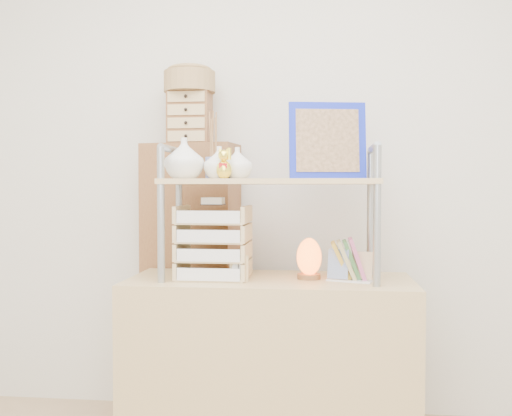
{
  "coord_description": "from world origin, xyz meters",
  "views": [
    {
      "loc": [
        0.21,
        -1.19,
        1.13
      ],
      "look_at": [
        -0.06,
        1.2,
        1.05
      ],
      "focal_mm": 40.0,
      "sensor_mm": 36.0,
      "label": 1
    }
  ],
  "objects_px": {
    "letter_tray": "(213,246)",
    "salt_lamp": "(309,258)",
    "cabinet": "(191,280)",
    "desk": "(270,366)"
  },
  "relations": [
    {
      "from": "cabinet",
      "to": "salt_lamp",
      "type": "bearing_deg",
      "value": -24.14
    },
    {
      "from": "cabinet",
      "to": "salt_lamp",
      "type": "distance_m",
      "value": 0.71
    },
    {
      "from": "cabinet",
      "to": "salt_lamp",
      "type": "height_order",
      "value": "cabinet"
    },
    {
      "from": "desk",
      "to": "letter_tray",
      "type": "distance_m",
      "value": 0.57
    },
    {
      "from": "desk",
      "to": "letter_tray",
      "type": "relative_size",
      "value": 3.48
    },
    {
      "from": "cabinet",
      "to": "letter_tray",
      "type": "xyz_separation_m",
      "value": [
        0.18,
        -0.39,
        0.21
      ]
    },
    {
      "from": "salt_lamp",
      "to": "cabinet",
      "type": "bearing_deg",
      "value": 148.55
    },
    {
      "from": "letter_tray",
      "to": "salt_lamp",
      "type": "bearing_deg",
      "value": 3.99
    },
    {
      "from": "cabinet",
      "to": "letter_tray",
      "type": "relative_size",
      "value": 3.92
    },
    {
      "from": "letter_tray",
      "to": "salt_lamp",
      "type": "relative_size",
      "value": 1.98
    }
  ]
}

